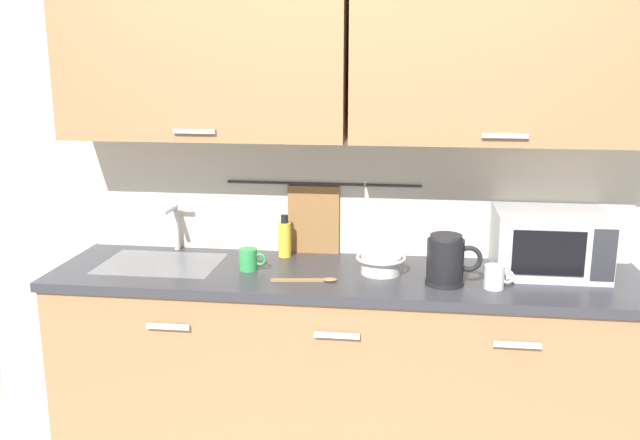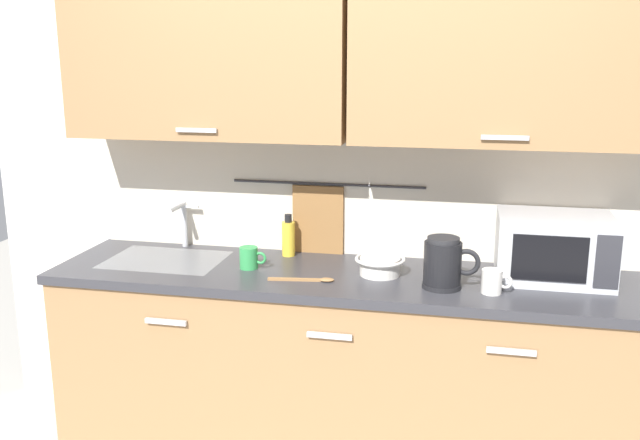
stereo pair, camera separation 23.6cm
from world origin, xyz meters
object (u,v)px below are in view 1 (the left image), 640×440
object	(u,v)px
dish_soap_bottle	(285,238)
microwave	(550,242)
mug_near_sink	(249,259)
mug_by_kettle	(495,277)
wooden_spoon	(312,280)
electric_kettle	(446,260)
mixing_bowl	(381,263)

from	to	relation	value
dish_soap_bottle	microwave	bearing A→B (deg)	-4.66
dish_soap_bottle	mug_near_sink	bearing A→B (deg)	-117.40
mug_by_kettle	microwave	bearing A→B (deg)	43.86
dish_soap_bottle	wooden_spoon	world-z (taller)	dish_soap_bottle
microwave	mug_near_sink	distance (m)	1.29
microwave	mug_near_sink	xyz separation A→B (m)	(-1.28, -0.13, -0.09)
microwave	electric_kettle	world-z (taller)	microwave
microwave	mug_near_sink	bearing A→B (deg)	-174.14
microwave	dish_soap_bottle	xyz separation A→B (m)	(-1.16, 0.09, -0.05)
mug_by_kettle	wooden_spoon	bearing A→B (deg)	-179.42
mixing_bowl	wooden_spoon	bearing A→B (deg)	-152.39
electric_kettle	mug_near_sink	bearing A→B (deg)	174.45
mixing_bowl	mug_near_sink	bearing A→B (deg)	-177.11
mixing_bowl	wooden_spoon	distance (m)	0.31
mug_by_kettle	wooden_spoon	size ratio (longest dim) A/B	0.43
dish_soap_bottle	mug_near_sink	world-z (taller)	dish_soap_bottle
dish_soap_bottle	mug_by_kettle	size ratio (longest dim) A/B	1.63
mug_near_sink	mixing_bowl	xyz separation A→B (m)	(0.57, 0.03, -0.00)
microwave	mixing_bowl	distance (m)	0.72
electric_kettle	mug_by_kettle	world-z (taller)	electric_kettle
electric_kettle	mixing_bowl	world-z (taller)	electric_kettle
electric_kettle	mixing_bowl	bearing A→B (deg)	157.65
mixing_bowl	electric_kettle	bearing A→B (deg)	-22.35
mug_near_sink	wooden_spoon	size ratio (longest dim) A/B	0.43
electric_kettle	mug_near_sink	xyz separation A→B (m)	(-0.84, 0.08, -0.05)
dish_soap_bottle	mug_near_sink	size ratio (longest dim) A/B	1.63
mug_near_sink	wooden_spoon	xyz separation A→B (m)	(0.29, -0.11, -0.04)
microwave	mixing_bowl	world-z (taller)	microwave
wooden_spoon	mug_by_kettle	bearing A→B (deg)	0.58
dish_soap_bottle	mixing_bowl	size ratio (longest dim) A/B	0.92
mug_by_kettle	wooden_spoon	world-z (taller)	mug_by_kettle
microwave	mug_by_kettle	bearing A→B (deg)	-136.14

